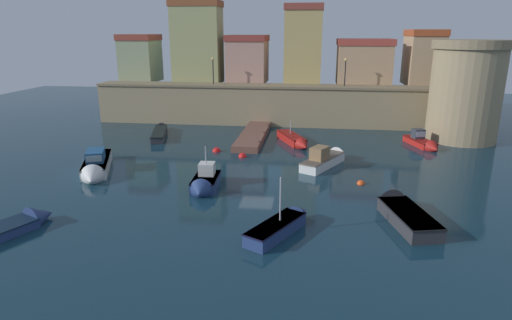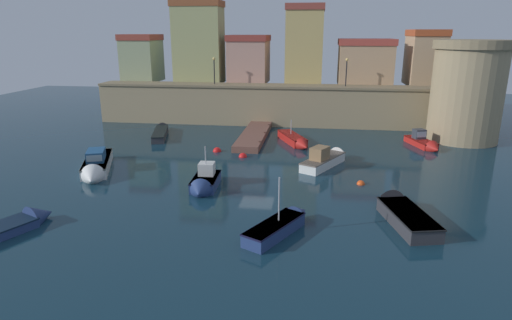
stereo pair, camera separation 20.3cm
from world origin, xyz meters
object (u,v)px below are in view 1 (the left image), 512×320
at_px(quay_lamp_1, 345,67).
at_px(moored_boat_4, 204,183).
at_px(moored_boat_5, 401,211).
at_px(mooring_buoy_1, 242,157).
at_px(moored_boat_1, 327,158).
at_px(fortress_tower, 466,91).
at_px(mooring_buoy_2, 361,184).
at_px(quay_lamp_0, 213,66).
at_px(moored_boat_6, 295,140).
at_px(moored_boat_7, 283,224).
at_px(moored_boat_2, 160,132).
at_px(mooring_buoy_0, 217,152).
at_px(moored_boat_3, 423,143).
at_px(moored_boat_8, 10,228).
at_px(moored_boat_0, 96,166).

distance_m(quay_lamp_1, moored_boat_4, 24.94).
relative_size(moored_boat_5, mooring_buoy_1, 8.84).
bearing_deg(moored_boat_4, moored_boat_1, 126.86).
bearing_deg(fortress_tower, mooring_buoy_2, -126.71).
xyz_separation_m(quay_lamp_0, moored_boat_6, (9.70, -8.90, -6.05)).
height_order(quay_lamp_1, moored_boat_7, quay_lamp_1).
xyz_separation_m(quay_lamp_0, moored_boat_2, (-4.06, -7.00, -6.09)).
xyz_separation_m(moored_boat_2, mooring_buoy_1, (9.63, -6.81, -0.36)).
relative_size(fortress_tower, quay_lamp_1, 3.17).
relative_size(moored_boat_5, mooring_buoy_0, 8.34).
xyz_separation_m(quay_lamp_1, moored_boat_3, (6.84, -8.33, -6.06)).
height_order(moored_boat_6, mooring_buoy_2, moored_boat_6).
bearing_deg(quay_lamp_1, quay_lamp_0, 180.00).
bearing_deg(quay_lamp_0, moored_boat_2, -120.11).
xyz_separation_m(moored_boat_8, mooring_buoy_2, (18.97, 10.18, -0.28)).
height_order(moored_boat_1, mooring_buoy_2, moored_boat_1).
height_order(fortress_tower, moored_boat_6, fortress_tower).
xyz_separation_m(moored_boat_5, moored_boat_8, (-20.65, -4.66, -0.14)).
height_order(fortress_tower, moored_boat_3, fortress_tower).
distance_m(quay_lamp_1, moored_boat_3, 12.37).
bearing_deg(moored_boat_6, mooring_buoy_2, 1.95).
relative_size(quay_lamp_0, moored_boat_4, 0.70).
bearing_deg(moored_boat_1, moored_boat_4, 158.06).
height_order(moored_boat_4, moored_boat_7, moored_boat_7).
height_order(moored_boat_7, mooring_buoy_1, moored_boat_7).
relative_size(fortress_tower, moored_boat_4, 2.25).
bearing_deg(moored_boat_3, quay_lamp_0, -129.28).
distance_m(moored_boat_0, moored_boat_3, 28.30).
bearing_deg(quay_lamp_0, moored_boat_5, -56.55).
bearing_deg(moored_boat_5, moored_boat_8, 89.04).
distance_m(moored_boat_1, moored_boat_3, 11.09).
xyz_separation_m(fortress_tower, quay_lamp_1, (-10.96, 5.03, 1.69)).
height_order(moored_boat_3, mooring_buoy_1, moored_boat_3).
relative_size(mooring_buoy_0, mooring_buoy_2, 1.33).
distance_m(moored_boat_0, moored_boat_4, 9.26).
bearing_deg(mooring_buoy_0, fortress_tower, 18.14).
bearing_deg(mooring_buoy_2, moored_boat_6, 115.86).
distance_m(fortress_tower, moored_boat_6, 16.89).
bearing_deg(quay_lamp_1, mooring_buoy_0, -132.97).
distance_m(moored_boat_7, mooring_buoy_0, 16.62).
bearing_deg(moored_boat_5, quay_lamp_0, 19.78).
bearing_deg(mooring_buoy_0, moored_boat_6, 27.74).
bearing_deg(mooring_buoy_0, moored_boat_1, -15.29).
bearing_deg(mooring_buoy_1, fortress_tower, 23.72).
height_order(quay_lamp_1, mooring_buoy_2, quay_lamp_1).
distance_m(quay_lamp_0, mooring_buoy_2, 25.27).
height_order(quay_lamp_1, mooring_buoy_1, quay_lamp_1).
distance_m(moored_boat_2, moored_boat_8, 22.62).
bearing_deg(quay_lamp_1, moored_boat_6, -118.77).
relative_size(mooring_buoy_0, mooring_buoy_1, 1.06).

